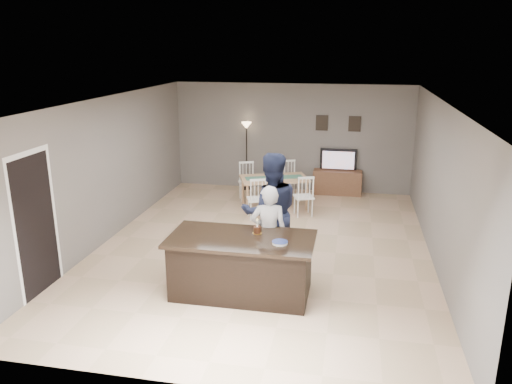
% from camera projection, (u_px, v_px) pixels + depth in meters
% --- Properties ---
extents(floor, '(8.00, 8.00, 0.00)m').
position_uv_depth(floor, '(263.00, 247.00, 9.25)').
color(floor, tan).
rests_on(floor, ground).
extents(room_shell, '(8.00, 8.00, 8.00)m').
position_uv_depth(room_shell, '(263.00, 159.00, 8.78)').
color(room_shell, slate).
rests_on(room_shell, floor).
extents(kitchen_island, '(2.15, 1.10, 0.90)m').
position_uv_depth(kitchen_island, '(242.00, 265.00, 7.43)').
color(kitchen_island, black).
rests_on(kitchen_island, floor).
extents(tv_console, '(1.20, 0.40, 0.60)m').
position_uv_depth(tv_console, '(337.00, 182.00, 12.49)').
color(tv_console, brown).
rests_on(tv_console, floor).
extents(television, '(0.91, 0.12, 0.53)m').
position_uv_depth(television, '(338.00, 160.00, 12.40)').
color(television, black).
rests_on(television, tv_console).
extents(tv_screen_glow, '(0.78, 0.00, 0.78)m').
position_uv_depth(tv_screen_glow, '(338.00, 160.00, 12.32)').
color(tv_screen_glow, '#E35B19').
rests_on(tv_screen_glow, tv_console).
extents(picture_frames, '(1.10, 0.02, 0.38)m').
position_uv_depth(picture_frames, '(338.00, 123.00, 12.28)').
color(picture_frames, black).
rests_on(picture_frames, room_shell).
extents(doorway, '(0.00, 2.10, 2.65)m').
position_uv_depth(doorway, '(34.00, 212.00, 7.29)').
color(doorway, black).
rests_on(doorway, floor).
extents(woman, '(0.62, 0.46, 1.56)m').
position_uv_depth(woman, '(269.00, 233.00, 7.80)').
color(woman, silver).
rests_on(woman, floor).
extents(man, '(1.14, 1.00, 1.99)m').
position_uv_depth(man, '(271.00, 213.00, 8.10)').
color(man, '#181D35').
rests_on(man, floor).
extents(birthday_cake, '(0.15, 0.15, 0.23)m').
position_uv_depth(birthday_cake, '(257.00, 230.00, 7.46)').
color(birthday_cake, gold).
rests_on(birthday_cake, kitchen_island).
extents(plate_stack, '(0.23, 0.23, 0.04)m').
position_uv_depth(plate_stack, '(280.00, 243.00, 7.07)').
color(plate_stack, white).
rests_on(plate_stack, kitchen_island).
extents(dining_table, '(1.94, 2.09, 0.92)m').
position_uv_depth(dining_table, '(274.00, 183.00, 11.38)').
color(dining_table, tan).
rests_on(dining_table, floor).
extents(floor_lamp, '(0.26, 0.26, 1.74)m').
position_uv_depth(floor_lamp, '(246.00, 138.00, 12.65)').
color(floor_lamp, black).
rests_on(floor_lamp, floor).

